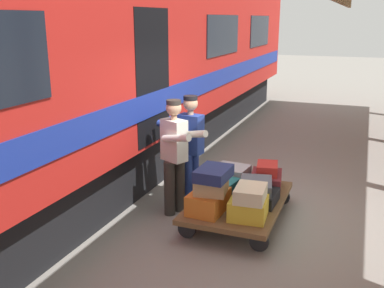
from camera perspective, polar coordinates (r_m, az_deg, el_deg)
ground_plane at (r=6.75m, az=9.56°, el=-8.96°), size 60.00×60.00×0.00m
train_car at (r=7.55m, az=-15.40°, el=9.61°), size 3.02×19.79×4.00m
luggage_cart at (r=6.45m, az=5.99°, el=-7.41°), size 1.21×1.95×0.31m
suitcase_orange_carryall at (r=5.98m, az=2.12°, el=-7.37°), size 0.47×0.64×0.27m
suitcase_black_hardshell at (r=6.34m, az=8.41°, el=-6.66°), size 0.54×0.54×0.17m
suitcase_gray_aluminum at (r=6.93m, az=5.06°, el=-4.01°), size 0.54×0.49×0.29m
suitcase_maroon_trunk at (r=6.82m, az=9.46°, el=-4.72°), size 0.53×0.68×0.25m
suitcase_teal_softside at (r=6.46m, az=3.70°, el=-5.81°), size 0.45×0.64×0.22m
suitcase_yellow_case at (r=5.85m, az=7.21°, el=-8.14°), size 0.50×0.53×0.26m
suitcase_cream_canvas at (r=5.73m, az=7.49°, el=-6.28°), size 0.41×0.51×0.18m
suitcase_tan_vintage at (r=5.88m, az=2.48°, el=-5.31°), size 0.45×0.47×0.20m
suitcase_navy_fabric at (r=5.79m, az=2.78°, el=-3.79°), size 0.41×0.55×0.15m
suitcase_slate_roller at (r=6.29m, az=8.18°, el=-5.28°), size 0.53×0.62×0.15m
suitcase_red_plastic at (r=6.76m, az=9.60°, el=-3.11°), size 0.37×0.47×0.16m
porter_in_overalls at (r=6.76m, az=-0.34°, el=-0.31°), size 0.70×0.49×1.70m
porter_by_door at (r=6.41m, az=-2.17°, el=-1.22°), size 0.74×0.60×1.70m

